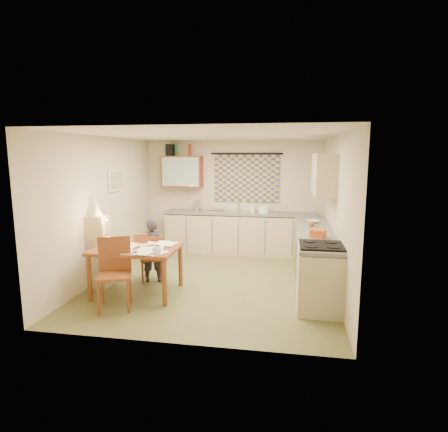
% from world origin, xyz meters
% --- Properties ---
extents(floor, '(4.00, 4.50, 0.02)m').
position_xyz_m(floor, '(0.00, 0.00, -0.01)').
color(floor, brown).
rests_on(floor, ground).
extents(ceiling, '(4.00, 4.50, 0.02)m').
position_xyz_m(ceiling, '(0.00, 0.00, 2.51)').
color(ceiling, white).
rests_on(ceiling, floor).
extents(wall_back, '(4.00, 0.02, 2.50)m').
position_xyz_m(wall_back, '(0.00, 2.26, 1.25)').
color(wall_back, beige).
rests_on(wall_back, floor).
extents(wall_front, '(4.00, 0.02, 2.50)m').
position_xyz_m(wall_front, '(0.00, -2.26, 1.25)').
color(wall_front, beige).
rests_on(wall_front, floor).
extents(wall_left, '(0.02, 4.50, 2.50)m').
position_xyz_m(wall_left, '(-2.01, 0.00, 1.25)').
color(wall_left, beige).
rests_on(wall_left, floor).
extents(wall_right, '(0.02, 4.50, 2.50)m').
position_xyz_m(wall_right, '(2.01, 0.00, 1.25)').
color(wall_right, beige).
rests_on(wall_right, floor).
extents(window_blind, '(1.45, 0.03, 1.05)m').
position_xyz_m(window_blind, '(0.30, 2.22, 1.65)').
color(window_blind, navy).
rests_on(window_blind, wall_back).
extents(curtain_rod, '(1.60, 0.04, 0.04)m').
position_xyz_m(curtain_rod, '(0.30, 2.20, 2.20)').
color(curtain_rod, black).
rests_on(curtain_rod, wall_back).
extents(wall_cabinet, '(0.90, 0.34, 0.70)m').
position_xyz_m(wall_cabinet, '(-1.15, 2.08, 1.80)').
color(wall_cabinet, maroon).
rests_on(wall_cabinet, wall_back).
extents(wall_cabinet_glass, '(0.84, 0.02, 0.64)m').
position_xyz_m(wall_cabinet_glass, '(-1.15, 1.91, 1.80)').
color(wall_cabinet_glass, '#99B2A5').
rests_on(wall_cabinet_glass, wall_back).
extents(upper_cabinet_right, '(0.34, 1.30, 0.70)m').
position_xyz_m(upper_cabinet_right, '(1.83, 0.55, 1.85)').
color(upper_cabinet_right, tan).
rests_on(upper_cabinet_right, wall_right).
extents(framed_print, '(0.04, 0.50, 0.40)m').
position_xyz_m(framed_print, '(-1.97, 0.40, 1.70)').
color(framed_print, beige).
rests_on(framed_print, wall_left).
extents(print_canvas, '(0.01, 0.42, 0.32)m').
position_xyz_m(print_canvas, '(-1.95, 0.40, 1.70)').
color(print_canvas, '#B9BCA4').
rests_on(print_canvas, wall_left).
extents(counter_back, '(3.30, 0.62, 0.92)m').
position_xyz_m(counter_back, '(0.19, 1.95, 0.45)').
color(counter_back, tan).
rests_on(counter_back, floor).
extents(counter_right, '(0.62, 2.95, 0.92)m').
position_xyz_m(counter_right, '(1.70, 0.14, 0.45)').
color(counter_right, tan).
rests_on(counter_right, floor).
extents(stove, '(0.62, 0.62, 0.96)m').
position_xyz_m(stove, '(1.70, -0.99, 0.48)').
color(stove, white).
rests_on(stove, floor).
extents(sink, '(0.62, 0.53, 0.10)m').
position_xyz_m(sink, '(0.17, 1.95, 0.88)').
color(sink, silver).
rests_on(sink, counter_back).
extents(tap, '(0.04, 0.04, 0.28)m').
position_xyz_m(tap, '(0.13, 2.13, 1.06)').
color(tap, silver).
rests_on(tap, counter_back).
extents(dish_rack, '(0.38, 0.34, 0.06)m').
position_xyz_m(dish_rack, '(-0.38, 1.95, 0.95)').
color(dish_rack, silver).
rests_on(dish_rack, counter_back).
extents(kettle, '(0.21, 0.21, 0.24)m').
position_xyz_m(kettle, '(-0.79, 1.95, 1.04)').
color(kettle, silver).
rests_on(kettle, counter_back).
extents(mixing_bowl, '(0.26, 0.26, 0.16)m').
position_xyz_m(mixing_bowl, '(0.72, 1.95, 1.00)').
color(mixing_bowl, white).
rests_on(mixing_bowl, counter_back).
extents(soap_bottle, '(0.15, 0.15, 0.20)m').
position_xyz_m(soap_bottle, '(0.48, 2.00, 1.02)').
color(soap_bottle, white).
rests_on(soap_bottle, counter_back).
extents(bowl, '(0.32, 0.32, 0.05)m').
position_xyz_m(bowl, '(1.70, 0.87, 0.95)').
color(bowl, white).
rests_on(bowl, counter_right).
extents(orange_bag, '(0.26, 0.23, 0.12)m').
position_xyz_m(orange_bag, '(1.70, -0.37, 0.98)').
color(orange_bag, '#BF5113').
rests_on(orange_bag, counter_right).
extents(fruit_orange, '(0.10, 0.10, 0.10)m').
position_xyz_m(fruit_orange, '(1.65, 0.51, 0.97)').
color(fruit_orange, '#BF5113').
rests_on(fruit_orange, counter_right).
extents(speaker, '(0.16, 0.20, 0.26)m').
position_xyz_m(speaker, '(-1.42, 2.08, 2.28)').
color(speaker, black).
rests_on(speaker, wall_cabinet).
extents(bottle_green, '(0.07, 0.07, 0.26)m').
position_xyz_m(bottle_green, '(-1.29, 2.08, 2.28)').
color(bottle_green, '#195926').
rests_on(bottle_green, wall_cabinet).
extents(bottle_brown, '(0.08, 0.08, 0.26)m').
position_xyz_m(bottle_brown, '(-0.97, 2.08, 2.28)').
color(bottle_brown, maroon).
rests_on(bottle_brown, wall_cabinet).
extents(dining_table, '(1.30, 0.99, 0.75)m').
position_xyz_m(dining_table, '(-1.09, -0.79, 0.38)').
color(dining_table, brown).
rests_on(dining_table, floor).
extents(chair_far, '(0.44, 0.44, 0.82)m').
position_xyz_m(chair_far, '(-1.06, -0.18, 0.25)').
color(chair_far, brown).
rests_on(chair_far, floor).
extents(chair_near, '(0.59, 0.59, 1.02)m').
position_xyz_m(chair_near, '(-1.18, -1.40, 0.31)').
color(chair_near, brown).
rests_on(chair_near, floor).
extents(person, '(0.53, 0.45, 1.11)m').
position_xyz_m(person, '(-1.05, -0.23, 0.55)').
color(person, black).
rests_on(person, floor).
extents(shelf_stand, '(0.32, 0.30, 1.20)m').
position_xyz_m(shelf_stand, '(-1.84, -0.58, 0.60)').
color(shelf_stand, tan).
rests_on(shelf_stand, floor).
extents(lampshade, '(0.20, 0.20, 0.22)m').
position_xyz_m(lampshade, '(-1.84, -0.58, 1.31)').
color(lampshade, beige).
rests_on(lampshade, shelf_stand).
extents(letter_rack, '(0.24, 0.16, 0.16)m').
position_xyz_m(letter_rack, '(-1.12, -0.53, 0.83)').
color(letter_rack, brown).
rests_on(letter_rack, dining_table).
extents(mug, '(0.19, 0.19, 0.11)m').
position_xyz_m(mug, '(-0.63, -1.13, 0.80)').
color(mug, white).
rests_on(mug, dining_table).
extents(magazine, '(0.33, 0.36, 0.02)m').
position_xyz_m(magazine, '(-1.53, -1.02, 0.76)').
color(magazine, maroon).
rests_on(magazine, dining_table).
extents(book, '(0.27, 0.32, 0.02)m').
position_xyz_m(book, '(-1.51, -0.89, 0.76)').
color(book, '#BF5113').
rests_on(book, dining_table).
extents(orange_box, '(0.14, 0.12, 0.04)m').
position_xyz_m(orange_box, '(-1.41, -1.07, 0.77)').
color(orange_box, '#BF5113').
rests_on(orange_box, dining_table).
extents(eyeglasses, '(0.14, 0.09, 0.02)m').
position_xyz_m(eyeglasses, '(-0.96, -1.08, 0.76)').
color(eyeglasses, black).
rests_on(eyeglasses, dining_table).
extents(candle_holder, '(0.06, 0.06, 0.18)m').
position_xyz_m(candle_holder, '(-1.61, -0.74, 0.84)').
color(candle_holder, silver).
rests_on(candle_holder, dining_table).
extents(candle, '(0.03, 0.03, 0.22)m').
position_xyz_m(candle, '(-1.58, -0.75, 1.04)').
color(candle, white).
rests_on(candle, dining_table).
extents(candle_flame, '(0.02, 0.02, 0.02)m').
position_xyz_m(candle_flame, '(-1.58, -0.76, 1.16)').
color(candle_flame, '#FFCC66').
rests_on(candle_flame, dining_table).
extents(papers, '(1.09, 0.94, 0.03)m').
position_xyz_m(papers, '(-0.98, -0.87, 0.76)').
color(papers, white).
rests_on(papers, dining_table).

